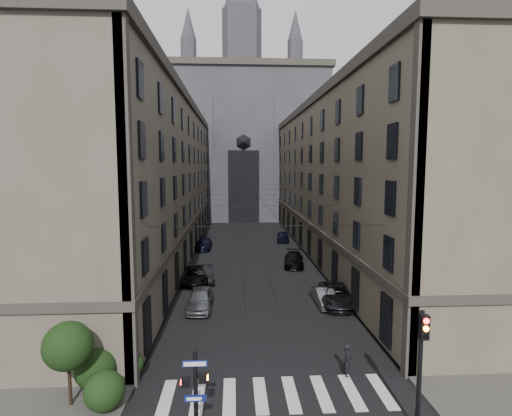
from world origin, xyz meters
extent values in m
cube|color=#383533|center=(-10.50, 36.00, 0.07)|extent=(7.00, 80.00, 0.15)
cube|color=#383533|center=(10.50, 36.00, 0.07)|extent=(7.00, 80.00, 0.15)
cube|color=beige|center=(0.00, 5.00, 0.01)|extent=(11.00, 3.20, 0.01)
cube|color=#534C40|center=(-13.50, 36.00, 9.00)|extent=(13.00, 60.00, 18.00)
cube|color=#38332D|center=(-13.50, 36.00, 18.40)|extent=(13.60, 60.60, 0.90)
cube|color=#38332D|center=(-13.50, 36.00, 4.20)|extent=(13.40, 60.30, 0.50)
cube|color=brown|center=(13.50, 36.00, 9.00)|extent=(13.00, 60.00, 18.00)
cube|color=#38332D|center=(13.50, 36.00, 18.40)|extent=(13.60, 60.60, 0.90)
cube|color=#38332D|center=(13.50, 36.00, 4.20)|extent=(13.40, 60.30, 0.50)
cube|color=#2D2D33|center=(0.00, 75.00, 15.00)|extent=(34.00, 22.00, 30.00)
cube|color=#38332D|center=(0.00, 75.00, 30.50)|extent=(35.00, 23.00, 1.20)
cylinder|color=#2D2D33|center=(0.00, 75.00, 37.00)|extent=(8.40, 8.40, 14.00)
cone|color=#2D2D33|center=(-11.00, 72.00, 36.50)|extent=(3.20, 3.20, 13.00)
cone|color=#2D2D33|center=(11.00, 72.00, 36.50)|extent=(3.20, 3.20, 13.00)
cube|color=black|center=(0.00, 63.95, 7.00)|extent=(6.00, 0.30, 14.00)
cylinder|color=black|center=(-3.50, 1.50, 2.00)|extent=(0.18, 0.18, 4.00)
cube|color=orange|center=(-3.22, 1.50, 2.90)|extent=(0.34, 0.24, 0.38)
cube|color=#FF0C07|center=(-3.88, 1.60, 2.70)|extent=(0.34, 0.24, 0.38)
cube|color=navy|center=(-3.50, 1.37, 3.55)|extent=(0.95, 0.05, 0.24)
cube|color=navy|center=(-3.50, 1.37, 2.15)|extent=(0.85, 0.05, 0.27)
cylinder|color=black|center=(5.60, 2.00, 2.60)|extent=(0.20, 0.20, 5.20)
cube|color=black|center=(5.60, 1.78, 4.60)|extent=(0.34, 0.30, 1.00)
cylinder|color=#FF0C07|center=(5.60, 1.62, 4.92)|extent=(0.22, 0.05, 0.22)
cylinder|color=orange|center=(5.60, 1.62, 4.60)|extent=(0.22, 0.05, 0.22)
cylinder|color=black|center=(5.60, 1.62, 4.28)|extent=(0.22, 0.05, 0.22)
sphere|color=black|center=(-7.80, 4.00, 1.05)|extent=(1.80, 1.80, 1.80)
sphere|color=black|center=(-8.80, 5.80, 1.15)|extent=(2.00, 2.00, 2.00)
sphere|color=black|center=(-7.40, 6.80, 0.85)|extent=(1.40, 1.40, 1.40)
cylinder|color=black|center=(-9.50, 4.50, 1.35)|extent=(0.16, 0.16, 2.40)
sphere|color=black|center=(-9.50, 4.50, 2.95)|extent=(2.20, 2.20, 2.20)
cylinder|color=black|center=(0.00, 10.00, 7.50)|extent=(14.00, 0.03, 0.03)
cylinder|color=black|center=(0.00, 22.00, 7.50)|extent=(14.00, 0.03, 0.03)
cylinder|color=black|center=(0.00, 35.00, 7.50)|extent=(14.00, 0.03, 0.03)
cylinder|color=black|center=(0.00, 48.00, 7.50)|extent=(14.00, 0.03, 0.03)
cylinder|color=black|center=(0.00, 60.00, 7.50)|extent=(14.00, 0.03, 0.03)
cylinder|color=black|center=(-1.30, 36.00, 7.10)|extent=(0.03, 60.00, 0.03)
cylinder|color=black|center=(1.30, 36.00, 7.10)|extent=(0.03, 60.00, 0.03)
imported|color=slate|center=(-4.61, 16.85, 0.80)|extent=(1.98, 4.73, 1.60)
imported|color=black|center=(-4.78, 24.31, 0.72)|extent=(2.11, 4.55, 1.44)
imported|color=black|center=(-5.57, 23.93, 0.74)|extent=(2.53, 5.36, 1.48)
imported|color=black|center=(-5.99, 39.32, 0.72)|extent=(2.10, 4.98, 1.43)
imported|color=slate|center=(5.18, 17.18, 0.67)|extent=(1.47, 4.06, 1.33)
imported|color=black|center=(6.20, 17.29, 0.79)|extent=(3.38, 6.00, 1.58)
imported|color=black|center=(4.64, 29.69, 0.74)|extent=(2.76, 5.34, 1.48)
imported|color=black|center=(5.19, 43.94, 0.72)|extent=(2.13, 4.41, 1.45)
imported|color=black|center=(3.94, 6.54, 0.86)|extent=(0.54, 0.71, 1.73)
camera|label=1|loc=(-2.00, -13.18, 11.03)|focal=28.00mm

